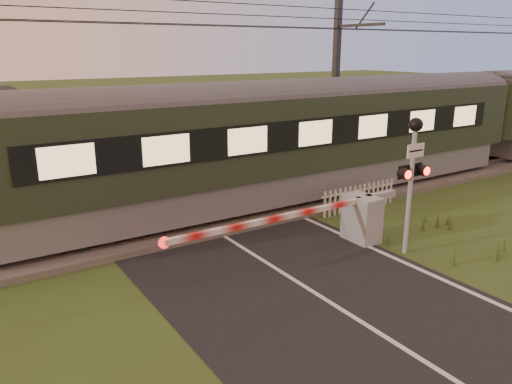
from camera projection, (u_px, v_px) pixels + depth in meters
ground at (348, 314)px, 9.54m from camera, size 160.00×160.00×0.00m
road at (357, 319)px, 9.36m from camera, size 6.00×140.00×0.03m
track_bed at (197, 218)px, 14.78m from camera, size 140.00×3.40×0.39m
overhead_wires at (190, 16)px, 13.20m from camera, size 120.00×0.62×0.62m
train at (480, 116)px, 21.15m from camera, size 39.26×2.71×3.65m
boom_gate at (354, 218)px, 12.88m from camera, size 6.73×0.95×1.26m
crossing_signal at (413, 162)px, 11.77m from camera, size 0.86×0.35×3.36m
picket_fence at (359, 197)px, 15.59m from camera, size 3.01×0.07×0.82m
catenary_mast at (337, 80)px, 19.33m from camera, size 0.22×2.46×7.12m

